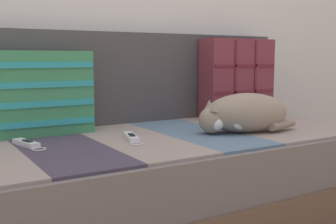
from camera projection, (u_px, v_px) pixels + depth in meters
couch at (161, 178)px, 1.78m from camera, size 1.84×0.91×0.38m
sofa_backrest at (121, 78)px, 2.05m from camera, size 1.80×0.14×0.43m
throw_pillow_quilted at (237, 78)px, 2.25m from camera, size 0.42×0.14×0.41m
throw_pillow_striped at (41, 93)px, 1.72m from camera, size 0.41×0.14×0.34m
sleeping_cat at (243, 114)px, 1.77m from camera, size 0.44×0.27×0.17m
game_remote_near at (27, 144)px, 1.51m from camera, size 0.09×0.20×0.02m
game_remote_far at (131, 137)px, 1.63m from camera, size 0.09×0.21×0.02m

